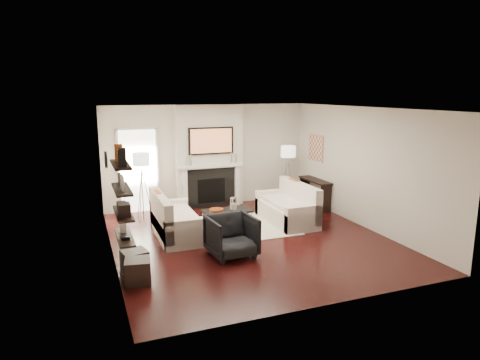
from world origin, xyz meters
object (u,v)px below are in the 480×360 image
object	(u,v)px
lamp_right_shade	(288,151)
ottoman_near	(135,262)
lamp_left_shade	(141,159)
coffee_table	(227,211)
loveseat_left_base	(177,227)
loveseat_right_base	(286,213)
armchair	(232,234)

from	to	relation	value
lamp_right_shade	ottoman_near	bearing A→B (deg)	-144.59
lamp_left_shade	coffee_table	bearing A→B (deg)	-41.79
lamp_right_shade	ottoman_near	size ratio (longest dim) A/B	1.00
loveseat_left_base	coffee_table	bearing A→B (deg)	7.03
loveseat_right_base	coffee_table	size ratio (longest dim) A/B	1.64
loveseat_right_base	lamp_right_shade	size ratio (longest dim) A/B	4.50
loveseat_right_base	coffee_table	bearing A→B (deg)	177.39
coffee_table	lamp_right_shade	world-z (taller)	lamp_right_shade
loveseat_left_base	lamp_right_shade	bearing A→B (deg)	24.89
loveseat_left_base	ottoman_near	world-z (taller)	loveseat_left_base
loveseat_right_base	armchair	distance (m)	2.48
lamp_left_shade	ottoman_near	world-z (taller)	lamp_left_shade
loveseat_left_base	loveseat_right_base	xyz separation A→B (m)	(2.63, 0.08, 0.00)
armchair	lamp_right_shade	world-z (taller)	lamp_right_shade
coffee_table	loveseat_right_base	bearing A→B (deg)	-2.61
lamp_left_shade	lamp_right_shade	size ratio (longest dim) A/B	1.00
loveseat_left_base	lamp_right_shade	xyz separation A→B (m)	(3.43, 1.59, 1.24)
lamp_left_shade	armchair	bearing A→B (deg)	-69.00
armchair	lamp_left_shade	bearing A→B (deg)	106.45
coffee_table	armchair	world-z (taller)	armchair
coffee_table	lamp_left_shade	bearing A→B (deg)	138.21
armchair	lamp_left_shade	distance (m)	3.46
coffee_table	ottoman_near	bearing A→B (deg)	-142.09
lamp_left_shade	lamp_right_shade	bearing A→B (deg)	-0.44
coffee_table	ottoman_near	distance (m)	2.88
loveseat_left_base	lamp_right_shade	world-z (taller)	lamp_right_shade
armchair	lamp_right_shade	size ratio (longest dim) A/B	2.12
armchair	ottoman_near	xyz separation A→B (m)	(-1.80, -0.16, -0.22)
coffee_table	ottoman_near	size ratio (longest dim) A/B	2.75
lamp_left_shade	lamp_right_shade	world-z (taller)	same
ottoman_near	coffee_table	bearing A→B (deg)	37.91
coffee_table	loveseat_left_base	bearing A→B (deg)	-172.97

